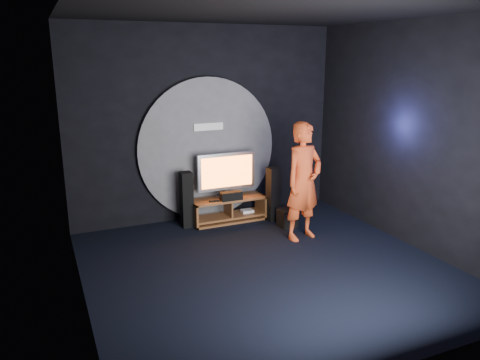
% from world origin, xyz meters
% --- Properties ---
extents(floor, '(5.00, 5.00, 0.00)m').
position_xyz_m(floor, '(0.00, 0.00, 0.00)').
color(floor, black).
rests_on(floor, ground).
extents(back_wall, '(5.00, 0.04, 3.50)m').
position_xyz_m(back_wall, '(0.00, 2.50, 1.75)').
color(back_wall, black).
rests_on(back_wall, ground).
extents(front_wall, '(5.00, 0.04, 3.50)m').
position_xyz_m(front_wall, '(0.00, -2.50, 1.75)').
color(front_wall, black).
rests_on(front_wall, ground).
extents(left_wall, '(0.04, 5.00, 3.50)m').
position_xyz_m(left_wall, '(-2.50, 0.00, 1.75)').
color(left_wall, black).
rests_on(left_wall, ground).
extents(right_wall, '(0.04, 5.00, 3.50)m').
position_xyz_m(right_wall, '(2.50, 0.00, 1.75)').
color(right_wall, black).
rests_on(right_wall, ground).
extents(ceiling, '(5.00, 5.00, 0.01)m').
position_xyz_m(ceiling, '(0.00, 0.00, 3.50)').
color(ceiling, black).
rests_on(ceiling, back_wall).
extents(wall_disc_panel, '(2.60, 0.11, 2.60)m').
position_xyz_m(wall_disc_panel, '(0.00, 2.44, 1.30)').
color(wall_disc_panel, '#515156').
rests_on(wall_disc_panel, ground).
extents(media_console, '(1.37, 0.45, 0.45)m').
position_xyz_m(media_console, '(0.24, 2.05, 0.20)').
color(media_console, brown).
rests_on(media_console, ground).
extents(tv, '(1.10, 0.22, 0.82)m').
position_xyz_m(tv, '(0.23, 2.12, 0.90)').
color(tv, '#B1B2B9').
rests_on(tv, media_console).
extents(center_speaker, '(0.40, 0.15, 0.15)m').
position_xyz_m(center_speaker, '(0.23, 1.91, 0.53)').
color(center_speaker, black).
rests_on(center_speaker, media_console).
extents(remote, '(0.18, 0.05, 0.02)m').
position_xyz_m(remote, '(-0.08, 1.93, 0.46)').
color(remote, black).
rests_on(remote, media_console).
extents(tower_speaker_left, '(0.20, 0.22, 1.00)m').
position_xyz_m(tower_speaker_left, '(-0.55, 2.08, 0.50)').
color(tower_speaker_left, black).
rests_on(tower_speaker_left, ground).
extents(tower_speaker_right, '(0.20, 0.22, 1.00)m').
position_xyz_m(tower_speaker_right, '(1.01, 1.78, 0.50)').
color(tower_speaker_right, black).
rests_on(tower_speaker_right, ground).
extents(subwoofer, '(0.29, 0.29, 0.32)m').
position_xyz_m(subwoofer, '(1.08, 1.35, 0.16)').
color(subwoofer, black).
rests_on(subwoofer, ground).
extents(player, '(0.79, 0.61, 1.95)m').
position_xyz_m(player, '(1.06, 0.81, 0.97)').
color(player, '#CB421B').
rests_on(player, ground).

